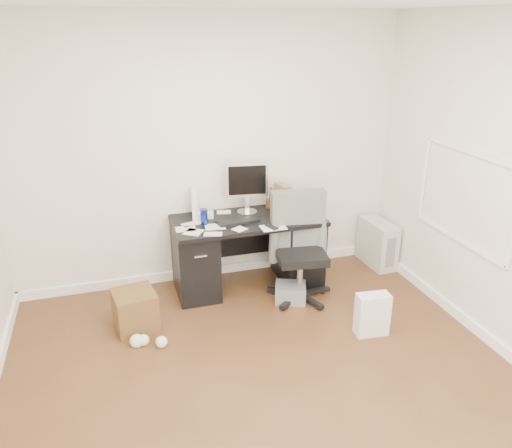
{
  "coord_description": "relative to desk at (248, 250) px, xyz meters",
  "views": [
    {
      "loc": [
        -0.99,
        -2.82,
        2.58
      ],
      "look_at": [
        0.25,
        1.2,
        0.87
      ],
      "focal_mm": 35.0,
      "sensor_mm": 36.0,
      "label": 1
    }
  ],
  "objects": [
    {
      "name": "wicker_basket",
      "position": [
        -1.19,
        -0.47,
        -0.22
      ],
      "size": [
        0.41,
        0.41,
        0.36
      ],
      "primitive_type": "cube",
      "rotation": [
        0.0,
        0.0,
        0.15
      ],
      "color": "#513518",
      "rests_on": "ground"
    },
    {
      "name": "white_binder",
      "position": [
        -0.49,
        0.21,
        0.49
      ],
      "size": [
        0.16,
        0.26,
        0.29
      ],
      "primitive_type": "cube",
      "rotation": [
        0.0,
        0.0,
        -0.19
      ],
      "color": "silver",
      "rests_on": "desk"
    },
    {
      "name": "ground",
      "position": [
        -0.3,
        -1.65,
        -0.4
      ],
      "size": [
        4.0,
        4.0,
        0.0
      ],
      "primitive_type": "plane",
      "color": "#4A2F17",
      "rests_on": "ground"
    },
    {
      "name": "computer_mouse",
      "position": [
        0.31,
        -0.12,
        0.38
      ],
      "size": [
        0.09,
        0.09,
        0.06
      ],
      "primitive_type": "sphere",
      "rotation": [
        0.0,
        0.0,
        0.42
      ],
      "color": "silver",
      "rests_on": "desk"
    },
    {
      "name": "paper_remote",
      "position": [
        0.17,
        -0.3,
        0.36
      ],
      "size": [
        0.24,
        0.19,
        0.02
      ],
      "primitive_type": null,
      "rotation": [
        0.0,
        0.0,
        0.0
      ],
      "color": "white",
      "rests_on": "desk"
    },
    {
      "name": "shopping_bag",
      "position": [
        0.79,
        -1.18,
        -0.2
      ],
      "size": [
        0.31,
        0.23,
        0.39
      ],
      "primitive_type": "cube",
      "rotation": [
        0.0,
        0.0,
        -0.1
      ],
      "color": "silver",
      "rests_on": "ground"
    },
    {
      "name": "pc_tower",
      "position": [
        1.54,
        0.04,
        -0.14
      ],
      "size": [
        0.26,
        0.53,
        0.52
      ],
      "primitive_type": "cube",
      "rotation": [
        0.0,
        0.0,
        0.06
      ],
      "color": "#BAB7A8",
      "rests_on": "ground"
    },
    {
      "name": "travel_mug",
      "position": [
        -0.45,
        -0.03,
        0.43
      ],
      "size": [
        0.09,
        0.09,
        0.16
      ],
      "primitive_type": "cylinder",
      "rotation": [
        0.0,
        0.0,
        -0.4
      ],
      "color": "navy",
      "rests_on": "desk"
    },
    {
      "name": "pen_cup",
      "position": [
        0.31,
        0.24,
        0.46
      ],
      "size": [
        0.12,
        0.12,
        0.22
      ],
      "primitive_type": null,
      "rotation": [
        0.0,
        0.0,
        -0.37
      ],
      "color": "#552B18",
      "rests_on": "desk"
    },
    {
      "name": "magazine_file",
      "position": [
        0.45,
        0.2,
        0.48
      ],
      "size": [
        0.16,
        0.24,
        0.25
      ],
      "primitive_type": "cube",
      "rotation": [
        0.0,
        0.0,
        0.25
      ],
      "color": "#967748",
      "rests_on": "desk"
    },
    {
      "name": "loose_papers",
      "position": [
        -0.2,
        -0.05,
        0.35
      ],
      "size": [
        1.1,
        0.6,
        0.0
      ],
      "primitive_type": null,
      "color": "white",
      "rests_on": "desk"
    },
    {
      "name": "office_chair",
      "position": [
        0.42,
        -0.41,
        0.14
      ],
      "size": [
        0.69,
        0.69,
        1.07
      ],
      "primitive_type": null,
      "rotation": [
        0.0,
        0.0,
        -0.14
      ],
      "color": "#4B4E4B",
      "rests_on": "ground"
    },
    {
      "name": "desk",
      "position": [
        0.0,
        0.0,
        0.0
      ],
      "size": [
        1.5,
        0.7,
        0.75
      ],
      "color": "black",
      "rests_on": "ground"
    },
    {
      "name": "lcd_monitor",
      "position": [
        0.04,
        0.15,
        0.62
      ],
      "size": [
        0.46,
        0.3,
        0.54
      ],
      "primitive_type": null,
      "rotation": [
        0.0,
        0.0,
        -0.13
      ],
      "color": "silver",
      "rests_on": "desk"
    },
    {
      "name": "keyboard",
      "position": [
        -0.12,
        -0.07,
        0.36
      ],
      "size": [
        0.43,
        0.2,
        0.02
      ],
      "primitive_type": "cube",
      "rotation": [
        0.0,
        0.0,
        0.13
      ],
      "color": "black",
      "rests_on": "desk"
    },
    {
      "name": "room_shell",
      "position": [
        -0.27,
        -1.62,
        1.26
      ],
      "size": [
        4.02,
        4.02,
        2.71
      ],
      "color": "silver",
      "rests_on": "ground"
    },
    {
      "name": "desk_printer",
      "position": [
        0.31,
        -0.44,
        -0.31
      ],
      "size": [
        0.37,
        0.34,
        0.17
      ],
      "primitive_type": "cube",
      "rotation": [
        0.0,
        0.0,
        -0.37
      ],
      "color": "slate",
      "rests_on": "ground"
    },
    {
      "name": "yellow_book",
      "position": [
        0.65,
        -0.15,
        0.37
      ],
      "size": [
        0.21,
        0.24,
        0.04
      ],
      "primitive_type": "cube",
      "rotation": [
        0.0,
        0.0,
        -0.27
      ],
      "color": "gold",
      "rests_on": "desk"
    }
  ]
}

